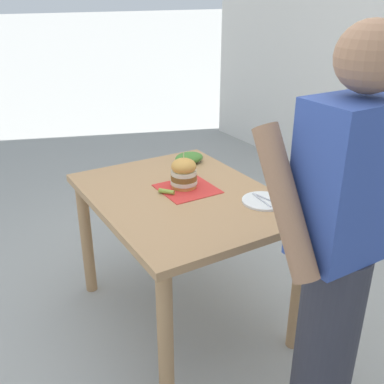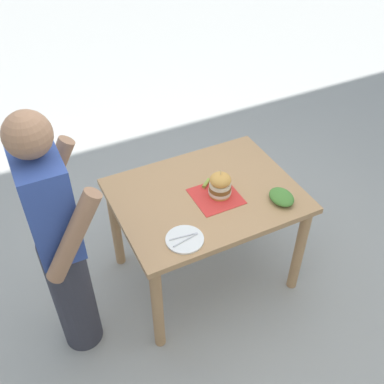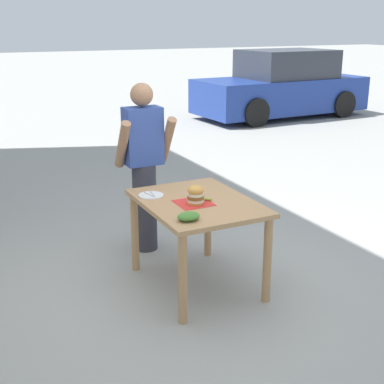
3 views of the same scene
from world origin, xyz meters
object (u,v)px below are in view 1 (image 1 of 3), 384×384
(patio_table, at_px, (182,215))
(pickle_spear, at_px, (167,191))
(side_plate_with_forks, at_px, (264,201))
(sandwich, at_px, (184,173))
(diner_across_table, at_px, (339,256))
(side_salad, at_px, (189,158))

(patio_table, distance_m, pickle_spear, 0.16)
(side_plate_with_forks, bearing_deg, sandwich, -55.38)
(side_plate_with_forks, bearing_deg, diner_across_table, 73.72)
(side_salad, relative_size, diner_across_table, 0.11)
(patio_table, bearing_deg, diner_across_table, 96.88)
(pickle_spear, xyz_separation_m, side_salad, (-0.34, -0.35, 0.02))
(patio_table, relative_size, sandwich, 5.92)
(patio_table, height_order, side_salad, side_salad)
(pickle_spear, height_order, side_plate_with_forks, pickle_spear)
(side_salad, bearing_deg, diner_across_table, 83.35)
(sandwich, xyz_separation_m, pickle_spear, (0.12, 0.03, -0.07))
(patio_table, relative_size, side_salad, 6.45)
(patio_table, height_order, diner_across_table, diner_across_table)
(side_plate_with_forks, height_order, side_salad, side_salad)
(pickle_spear, relative_size, side_plate_with_forks, 0.39)
(sandwich, distance_m, pickle_spear, 0.14)
(patio_table, xyz_separation_m, side_plate_with_forks, (-0.30, 0.30, 0.13))
(pickle_spear, relative_size, diner_across_table, 0.05)
(sandwich, height_order, diner_across_table, diner_across_table)
(pickle_spear, distance_m, diner_across_table, 1.00)
(patio_table, relative_size, pickle_spear, 13.65)
(sandwich, height_order, pickle_spear, sandwich)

